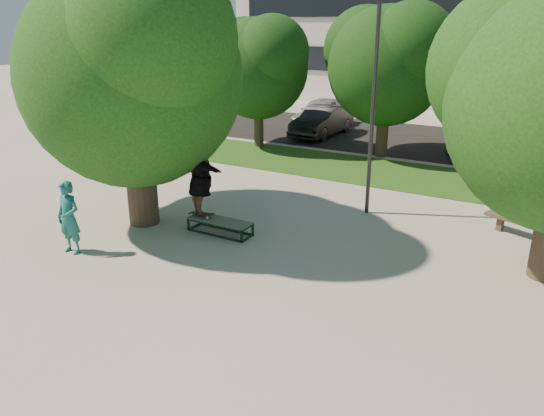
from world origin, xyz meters
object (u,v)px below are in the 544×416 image
Objects in this scene: tree_left at (131,63)px; car_silver_a at (321,113)px; car_grey at (483,135)px; lamppost at (373,108)px; grind_box at (220,226)px; bench at (542,229)px; bystander at (69,218)px; car_dark at (322,121)px; car_silver_b at (507,138)px.

tree_left is 1.53× the size of car_silver_a.
car_silver_a is 8.54m from car_grey.
lamppost is 5.45m from grind_box.
car_grey is (-3.23, 10.24, 0.29)m from bench.
lamppost is at bearing -158.00° from bench.
bystander reaches higher than car_silver_a.
car_silver_b is (8.56, 0.20, 0.00)m from car_dark.
car_silver_a is at bearing 173.70° from car_grey.
car_dark is 0.91× the size of car_grey.
car_dark reaches higher than bench.
bench is 0.59× the size of car_silver_b.
tree_left reaches higher than car_silver_b.
car_dark reaches higher than car_grey.
tree_left is at bearing -123.30° from car_silver_b.
car_silver_a is 0.91× the size of car_silver_b.
grind_box is 15.62m from car_silver_a.
grind_box is at bearing -133.25° from bench.
car_silver_b is (1.06, -0.50, 0.06)m from car_grey.
car_silver_b is at bearing 75.36° from lamppost.
car_silver_a is (-11.69, 11.43, 0.40)m from bench.
tree_left is 4.33m from bystander.
tree_left is at bearing -143.58° from lamppost.
bench is 0.64× the size of car_silver_a.
tree_left is 1.40× the size of car_silver_b.
bystander is at bearing -130.11° from grind_box.
tree_left reaches higher than bench.
tree_left is 4.89m from grind_box.
car_silver_a is 1.04× the size of car_dark.
car_dark is at bearing -63.35° from car_silver_a.
car_silver_b is (5.42, 13.37, 0.55)m from grind_box.
tree_left reaches higher than car_dark.
car_silver_b is at bearing 67.92° from grind_box.
tree_left reaches higher than bystander.
car_dark is at bearing 177.86° from car_silver_b.
car_silver_a is 9.67m from car_silver_b.
car_grey is 0.96× the size of car_silver_b.
car_dark is at bearing -172.90° from car_grey.
tree_left is at bearing -85.76° from car_dark.
car_silver_a reaches higher than car_grey.
car_silver_b reaches higher than car_grey.
bench is at bearing 0.80° from lamppost.
grind_box is at bearing -115.57° from car_silver_b.
bench is at bearing -44.41° from car_silver_a.
tree_left is 1.45× the size of car_grey.
car_grey is (7.50, 0.70, -0.05)m from car_dark.
bystander is 0.62× the size of bench.
bystander reaches higher than car_grey.
car_silver_a reaches higher than bench.
bystander is (-0.00, -2.55, -3.50)m from tree_left.
grind_box is 0.37× the size of car_grey.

